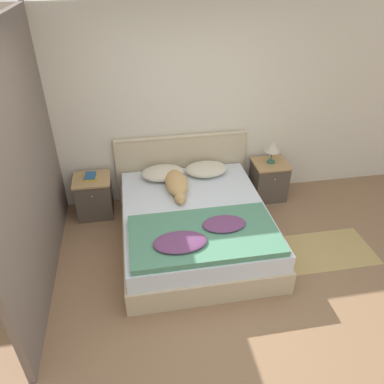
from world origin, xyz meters
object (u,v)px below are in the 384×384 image
(pillow_left, at_px, (163,173))
(dog, at_px, (177,184))
(book_stack, at_px, (91,176))
(table_lamp, at_px, (273,147))
(bed, at_px, (195,225))
(nightstand_left, at_px, (94,196))
(nightstand_right, at_px, (269,180))
(pillow_right, at_px, (206,169))

(pillow_left, relative_size, dog, 0.70)
(book_stack, xyz_separation_m, table_lamp, (2.41, -0.00, 0.21))
(table_lamp, bearing_deg, dog, -164.66)
(bed, xyz_separation_m, nightstand_left, (-1.20, 0.79, 0.04))
(nightstand_left, height_order, nightstand_right, same)
(dog, relative_size, table_lamp, 2.53)
(nightstand_right, bearing_deg, pillow_right, -177.57)
(bed, distance_m, book_stack, 1.49)
(nightstand_right, distance_m, table_lamp, 0.50)
(nightstand_left, xyz_separation_m, pillow_right, (1.49, -0.04, 0.28))
(bed, relative_size, book_stack, 10.59)
(nightstand_right, relative_size, pillow_left, 0.99)
(nightstand_left, distance_m, pillow_left, 0.96)
(nightstand_left, distance_m, nightstand_right, 2.40)
(nightstand_right, bearing_deg, nightstand_left, 180.00)
(nightstand_left, xyz_separation_m, table_lamp, (2.40, 0.01, 0.50))
(pillow_right, bearing_deg, dog, -143.67)
(nightstand_right, bearing_deg, dog, -165.06)
(nightstand_right, relative_size, dog, 0.69)
(nightstand_left, xyz_separation_m, book_stack, (-0.01, 0.01, 0.29))
(nightstand_right, relative_size, book_stack, 2.89)
(nightstand_left, xyz_separation_m, pillow_left, (0.91, -0.04, 0.28))
(pillow_left, bearing_deg, book_stack, 176.72)
(pillow_left, bearing_deg, dog, -66.41)
(pillow_left, height_order, book_stack, pillow_left)
(pillow_right, bearing_deg, nightstand_right, 2.43)
(pillow_left, xyz_separation_m, table_lamp, (1.49, 0.05, 0.22))
(nightstand_left, relative_size, table_lamp, 1.75)
(pillow_left, bearing_deg, nightstand_right, 1.49)
(dog, bearing_deg, nightstand_left, 161.12)
(bed, height_order, nightstand_left, nightstand_left)
(pillow_left, distance_m, pillow_right, 0.58)
(dog, bearing_deg, bed, -71.20)
(book_stack, bearing_deg, pillow_left, -3.28)
(pillow_left, height_order, dog, dog)
(pillow_left, bearing_deg, bed, -69.13)
(pillow_left, bearing_deg, nightstand_left, 177.57)
(bed, bearing_deg, book_stack, 146.16)
(bed, bearing_deg, dog, 108.80)
(nightstand_right, bearing_deg, bed, -146.49)
(nightstand_left, distance_m, dog, 1.15)
(pillow_left, relative_size, pillow_right, 1.00)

